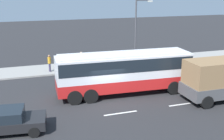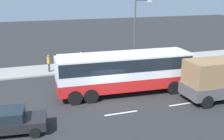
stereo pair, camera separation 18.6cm
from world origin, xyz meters
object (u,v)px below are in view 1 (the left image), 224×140
object	(u,v)px
coach_bus	(125,69)
car_black_sedan	(4,121)
street_lamp	(137,28)
pedestrian_near_curb	(81,58)
pedestrian_at_crossing	(49,62)

from	to	relation	value
coach_bus	car_black_sedan	distance (m)	9.89
street_lamp	pedestrian_near_curb	bearing A→B (deg)	170.51
car_black_sedan	street_lamp	xyz separation A→B (m)	(13.32, 11.21, 3.47)
pedestrian_near_curb	street_lamp	distance (m)	6.81
street_lamp	coach_bus	bearing A→B (deg)	-119.96
pedestrian_at_crossing	car_black_sedan	bearing A→B (deg)	54.23
car_black_sedan	pedestrian_near_curb	bearing A→B (deg)	66.41
pedestrian_near_curb	pedestrian_at_crossing	bearing A→B (deg)	-163.65
car_black_sedan	street_lamp	bearing A→B (deg)	47.54
coach_bus	pedestrian_at_crossing	world-z (taller)	coach_bus
pedestrian_at_crossing	street_lamp	xyz separation A→B (m)	(9.38, -0.45, 3.09)
coach_bus	street_lamp	xyz separation A→B (m)	(4.28, 7.43, 2.16)
car_black_sedan	street_lamp	world-z (taller)	street_lamp
pedestrian_near_curb	street_lamp	bearing A→B (deg)	-2.20
coach_bus	pedestrian_near_curb	world-z (taller)	coach_bus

